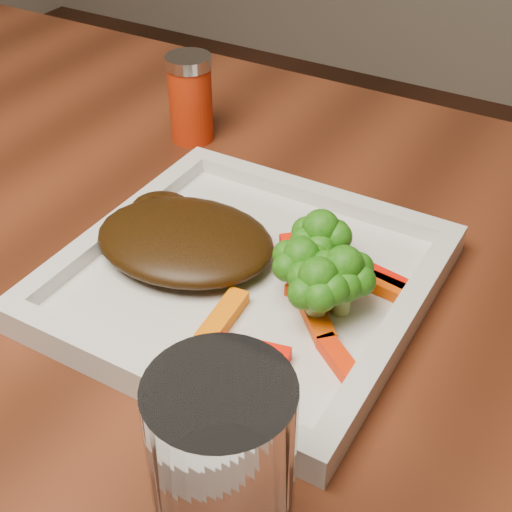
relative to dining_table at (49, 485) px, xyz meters
The scene contains 17 objects.
dining_table is the anchor object (origin of this frame).
plate 0.46m from the dining_table, 12.52° to the left, with size 0.27×0.27×0.01m, color silver.
steak 0.45m from the dining_table, 16.26° to the left, with size 0.15×0.12×0.03m, color #321E07.
broccoli_0 0.52m from the dining_table, 16.79° to the left, with size 0.05×0.05×0.07m, color #196A11, non-canonical shape.
broccoli_1 0.54m from the dining_table, ahead, with size 0.05×0.05×0.06m, color #2D7814, non-canonical shape.
broccoli_2 0.52m from the dining_table, ahead, with size 0.05×0.05×0.06m, color #1F6510, non-canonical shape.
broccoli_3 0.51m from the dining_table, 10.44° to the left, with size 0.05×0.05×0.06m, color #337513, non-canonical shape.
carrot_0 0.49m from the dining_table, ahead, with size 0.05×0.01×0.01m, color #F71604.
carrot_1 0.53m from the dining_table, ahead, with size 0.05×0.01×0.01m, color red.
carrot_2 0.47m from the dining_table, ahead, with size 0.06×0.02×0.01m, color orange.
carrot_3 0.53m from the dining_table, 14.78° to the left, with size 0.05×0.01×0.01m, color #EE4A03.
carrot_4 0.49m from the dining_table, 23.58° to the left, with size 0.06×0.01×0.01m, color #FE1A04.
carrot_5 0.51m from the dining_table, ahead, with size 0.06×0.01×0.01m, color #D54103.
carrot_6 0.50m from the dining_table, 10.58° to the left, with size 0.05×0.01×0.01m, color red.
spice_shaker 0.49m from the dining_table, 73.63° to the left, with size 0.04×0.04×0.09m, color #B6270A.
drinking_glass 0.57m from the dining_table, 20.99° to the right, with size 0.07×0.07×0.12m, color silver.
carrot_7 0.54m from the dining_table, 15.86° to the left, with size 0.05×0.01×0.01m, color red.
Camera 1 is at (0.47, -0.45, 1.12)m, focal length 50.00 mm.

